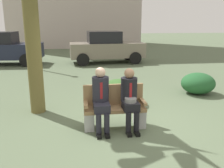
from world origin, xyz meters
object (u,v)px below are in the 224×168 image
at_px(parked_car_far, 106,47).
at_px(street_lamp, 35,24).
at_px(shrub_near_bench, 119,92).
at_px(seated_man_left, 101,96).
at_px(parked_car_near, 2,48).
at_px(park_bench, 114,109).
at_px(seated_man_right, 130,96).
at_px(shrub_mid_lawn, 198,83).

height_order(parked_car_far, street_lamp, street_lamp).
bearing_deg(shrub_near_bench, street_lamp, 119.23).
height_order(seated_man_left, parked_car_near, parked_car_near).
bearing_deg(parked_car_far, seated_man_left, -97.40).
xyz_separation_m(seated_man_left, parked_car_near, (-4.32, 8.55, 0.11)).
bearing_deg(parked_car_near, parked_car_far, -2.28).
relative_size(park_bench, shrub_near_bench, 1.18).
xyz_separation_m(seated_man_right, parked_car_far, (0.49, 8.34, 0.13)).
distance_m(park_bench, seated_man_right, 0.46).
height_order(park_bench, seated_man_right, seated_man_right).
height_order(seated_man_left, street_lamp, street_lamp).
relative_size(park_bench, parked_car_far, 0.32).
height_order(park_bench, parked_car_near, parked_car_near).
bearing_deg(parked_car_near, park_bench, -61.36).
xyz_separation_m(seated_man_left, shrub_near_bench, (0.65, 1.57, -0.39)).
bearing_deg(seated_man_right, seated_man_left, 179.07).
bearing_deg(street_lamp, seated_man_left, -71.37).
xyz_separation_m(park_bench, parked_car_near, (-4.61, 8.43, 0.45)).
bearing_deg(seated_man_right, park_bench, 157.43).
height_order(seated_man_left, shrub_mid_lawn, seated_man_left).
xyz_separation_m(seated_man_left, seated_man_right, (0.59, -0.01, -0.02)).
distance_m(seated_man_left, seated_man_right, 0.59).
bearing_deg(parked_car_near, shrub_mid_lawn, -40.16).
bearing_deg(shrub_mid_lawn, street_lamp, 139.80).
distance_m(seated_man_right, street_lamp, 7.59).
bearing_deg(shrub_mid_lawn, parked_car_far, 109.24).
distance_m(parked_car_near, street_lamp, 2.88).
height_order(seated_man_right, street_lamp, street_lamp).
bearing_deg(shrub_mid_lawn, seated_man_left, -145.96).
relative_size(seated_man_left, shrub_near_bench, 1.20).
distance_m(seated_man_left, street_lamp, 7.37).
bearing_deg(seated_man_left, shrub_near_bench, 67.53).
relative_size(seated_man_right, shrub_near_bench, 1.16).
relative_size(shrub_mid_lawn, parked_car_far, 0.26).
relative_size(park_bench, seated_man_right, 1.01).
distance_m(park_bench, shrub_mid_lawn, 3.59).
bearing_deg(parked_car_far, street_lamp, -156.66).
xyz_separation_m(parked_car_near, parked_car_far, (5.40, -0.21, 0.00)).
height_order(shrub_near_bench, street_lamp, street_lamp).
relative_size(seated_man_right, street_lamp, 0.38).
distance_m(parked_car_far, street_lamp, 3.90).
height_order(park_bench, street_lamp, street_lamp).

